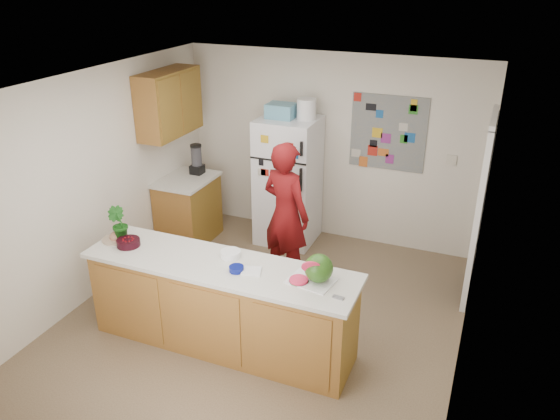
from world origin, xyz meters
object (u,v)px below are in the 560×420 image
at_px(person, 286,214).
at_px(watermelon, 319,268).
at_px(refrigerator, 288,181).
at_px(cherry_bowl, 128,243).

height_order(person, watermelon, person).
bearing_deg(refrigerator, cherry_bowl, -107.33).
relative_size(refrigerator, person, 0.99).
distance_m(person, watermelon, 1.59).
xyz_separation_m(person, watermelon, (0.85, -1.33, 0.20)).
relative_size(refrigerator, cherry_bowl, 7.38).
bearing_deg(watermelon, cherry_bowl, -177.67).
bearing_deg(person, cherry_bowl, 70.39).
distance_m(refrigerator, cherry_bowl, 2.52).
distance_m(refrigerator, person, 1.06).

